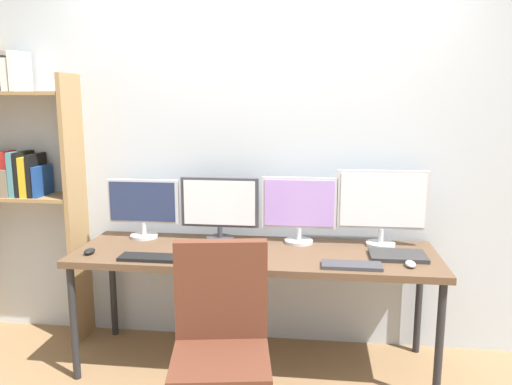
{
  "coord_description": "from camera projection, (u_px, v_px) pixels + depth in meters",
  "views": [
    {
      "loc": [
        0.36,
        -2.32,
        1.65
      ],
      "look_at": [
        0.0,
        0.65,
        1.09
      ],
      "focal_mm": 35.65,
      "sensor_mm": 36.0,
      "label": 1
    }
  ],
  "objects": [
    {
      "name": "wall_back",
      "position": [
        263.0,
        151.0,
        3.37
      ],
      "size": [
        4.57,
        0.1,
        2.6
      ],
      "color": "silver",
      "rests_on": "ground_plane"
    },
    {
      "name": "office_chair",
      "position": [
        221.0,
        371.0,
        2.36
      ],
      "size": [
        0.52,
        0.52,
        0.99
      ],
      "color": "#2D2D33",
      "rests_on": "ground_plane"
    },
    {
      "name": "keyboard_right",
      "position": [
        352.0,
        265.0,
        2.77
      ],
      "size": [
        0.33,
        0.13,
        0.02
      ],
      "primitive_type": "cube",
      "color": "#38383D",
      "rests_on": "desk"
    },
    {
      "name": "monitor_center_right",
      "position": [
        299.0,
        207.0,
        3.19
      ],
      "size": [
        0.47,
        0.18,
        0.42
      ],
      "color": "silver",
      "rests_on": "desk"
    },
    {
      "name": "mouse_right_side",
      "position": [
        90.0,
        251.0,
        3.0
      ],
      "size": [
        0.06,
        0.1,
        0.03
      ],
      "primitive_type": "ellipsoid",
      "color": "black",
      "rests_on": "desk"
    },
    {
      "name": "bookshelf",
      "position": [
        9.0,
        160.0,
        3.39
      ],
      "size": [
        0.83,
        0.28,
        1.97
      ],
      "color": "#9E7A4C",
      "rests_on": "ground_plane"
    },
    {
      "name": "laptop_closed",
      "position": [
        398.0,
        256.0,
        2.93
      ],
      "size": [
        0.32,
        0.22,
        0.02
      ],
      "primitive_type": "cube",
      "rotation": [
        0.0,
        0.0,
        0.01
      ],
      "color": "#2D2D2D",
      "rests_on": "desk"
    },
    {
      "name": "keyboard_left",
      "position": [
        153.0,
        258.0,
        2.9
      ],
      "size": [
        0.38,
        0.13,
        0.02
      ],
      "primitive_type": "cube",
      "color": "black",
      "rests_on": "desk"
    },
    {
      "name": "mouse_left_side",
      "position": [
        410.0,
        264.0,
        2.77
      ],
      "size": [
        0.06,
        0.1,
        0.03
      ],
      "primitive_type": "ellipsoid",
      "color": "silver",
      "rests_on": "desk"
    },
    {
      "name": "monitor_far_right",
      "position": [
        382.0,
        204.0,
        3.13
      ],
      "size": [
        0.55,
        0.18,
        0.47
      ],
      "color": "silver",
      "rests_on": "desk"
    },
    {
      "name": "desk",
      "position": [
        255.0,
        259.0,
        3.07
      ],
      "size": [
        2.17,
        0.68,
        0.74
      ],
      "color": "brown",
      "rests_on": "ground_plane"
    },
    {
      "name": "monitor_far_left",
      "position": [
        143.0,
        206.0,
        3.32
      ],
      "size": [
        0.48,
        0.18,
        0.39
      ],
      "color": "silver",
      "rests_on": "desk"
    },
    {
      "name": "monitor_center_left",
      "position": [
        220.0,
        206.0,
        3.26
      ],
      "size": [
        0.5,
        0.18,
        0.41
      ],
      "color": "#38383D",
      "rests_on": "desk"
    }
  ]
}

